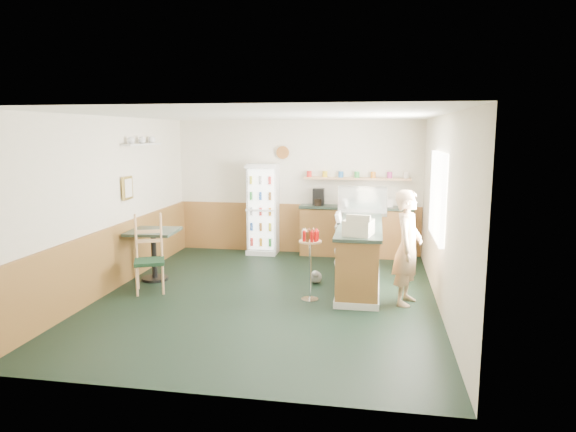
% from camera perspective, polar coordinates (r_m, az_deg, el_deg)
% --- Properties ---
extents(ground, '(6.00, 6.00, 0.00)m').
position_cam_1_polar(ground, '(7.88, -2.30, -8.87)').
color(ground, black).
rests_on(ground, ground).
extents(room_envelope, '(5.04, 6.02, 2.72)m').
position_cam_1_polar(room_envelope, '(8.30, -2.84, 2.84)').
color(room_envelope, beige).
rests_on(room_envelope, ground).
extents(service_counter, '(0.68, 3.01, 1.01)m').
position_cam_1_polar(service_counter, '(8.63, 8.02, -4.17)').
color(service_counter, '#9A6031').
rests_on(service_counter, ground).
extents(back_counter, '(2.24, 0.42, 1.69)m').
position_cam_1_polar(back_counter, '(10.31, 7.46, -1.46)').
color(back_counter, '#9A6031').
rests_on(back_counter, ground).
extents(drinks_fridge, '(0.60, 0.52, 1.83)m').
position_cam_1_polar(drinks_fridge, '(10.42, -2.80, 0.78)').
color(drinks_fridge, white).
rests_on(drinks_fridge, ground).
extents(display_case, '(0.86, 0.45, 0.49)m').
position_cam_1_polar(display_case, '(9.20, 8.29, 1.69)').
color(display_case, silver).
rests_on(display_case, service_counter).
extents(cash_register, '(0.46, 0.47, 0.22)m').
position_cam_1_polar(cash_register, '(7.35, 7.83, -1.27)').
color(cash_register, beige).
rests_on(cash_register, service_counter).
extents(shopkeeper, '(0.53, 0.64, 1.66)m').
position_cam_1_polar(shopkeeper, '(7.53, 13.16, -3.44)').
color(shopkeeper, tan).
rests_on(shopkeeper, ground).
extents(condiment_stand, '(0.34, 0.34, 1.05)m').
position_cam_1_polar(condiment_stand, '(7.51, 2.48, -4.07)').
color(condiment_stand, silver).
rests_on(condiment_stand, ground).
extents(newspaper_rack, '(0.09, 0.47, 0.93)m').
position_cam_1_polar(newspaper_rack, '(8.47, 5.61, -2.77)').
color(newspaper_rack, black).
rests_on(newspaper_rack, ground).
extents(cafe_table, '(0.82, 0.82, 0.85)m').
position_cam_1_polar(cafe_table, '(8.85, -14.70, -3.14)').
color(cafe_table, black).
rests_on(cafe_table, ground).
extents(cafe_chair, '(0.59, 0.60, 1.20)m').
position_cam_1_polar(cafe_chair, '(8.29, -14.91, -3.77)').
color(cafe_chair, black).
rests_on(cafe_chair, ground).
extents(dog_doorstop, '(0.20, 0.26, 0.24)m').
position_cam_1_polar(dog_doorstop, '(8.48, 3.11, -6.75)').
color(dog_doorstop, gray).
rests_on(dog_doorstop, ground).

